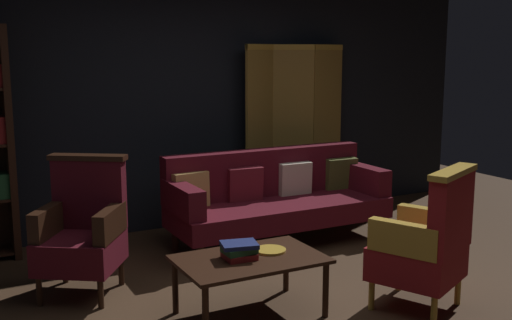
% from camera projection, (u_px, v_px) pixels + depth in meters
% --- Properties ---
extents(ground_plane, '(10.00, 10.00, 0.00)m').
position_uv_depth(ground_plane, '(307.00, 305.00, 4.48)').
color(ground_plane, '#3D2819').
extents(back_wall, '(7.20, 0.10, 2.80)m').
position_uv_depth(back_wall, '(182.00, 93.00, 6.37)').
color(back_wall, black).
rests_on(back_wall, ground_plane).
extents(folding_screen, '(1.30, 0.23, 1.90)m').
position_uv_depth(folding_screen, '(294.00, 128.00, 6.83)').
color(folding_screen, olive).
rests_on(folding_screen, ground_plane).
extents(velvet_couch, '(2.12, 0.78, 0.88)m').
position_uv_depth(velvet_couch, '(275.00, 196.00, 5.92)').
color(velvet_couch, black).
rests_on(velvet_couch, ground_plane).
extents(coffee_table, '(1.00, 0.64, 0.42)m').
position_uv_depth(coffee_table, '(250.00, 264.00, 4.25)').
color(coffee_table, black).
rests_on(coffee_table, ground_plane).
extents(armchair_gilt_accent, '(0.77, 0.77, 1.04)m').
position_uv_depth(armchair_gilt_accent, '(427.00, 243.00, 4.33)').
color(armchair_gilt_accent, '#B78E33').
rests_on(armchair_gilt_accent, ground_plane).
extents(armchair_wing_left, '(0.80, 0.80, 1.04)m').
position_uv_depth(armchair_wing_left, '(83.00, 230.00, 4.66)').
color(armchair_wing_left, black).
rests_on(armchair_wing_left, ground_plane).
extents(book_red_leather, '(0.21, 0.20, 0.04)m').
position_uv_depth(book_red_leather, '(239.00, 256.00, 4.22)').
color(book_red_leather, maroon).
rests_on(book_red_leather, coffee_table).
extents(book_green_cloth, '(0.21, 0.17, 0.04)m').
position_uv_depth(book_green_cloth, '(239.00, 250.00, 4.21)').
color(book_green_cloth, '#1E4C28').
rests_on(book_green_cloth, book_red_leather).
extents(book_navy_cloth, '(0.28, 0.24, 0.03)m').
position_uv_depth(book_navy_cloth, '(239.00, 245.00, 4.20)').
color(book_navy_cloth, navy).
rests_on(book_navy_cloth, book_green_cloth).
extents(brass_tray, '(0.22, 0.22, 0.02)m').
position_uv_depth(brass_tray, '(270.00, 250.00, 4.38)').
color(brass_tray, gold).
rests_on(brass_tray, coffee_table).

